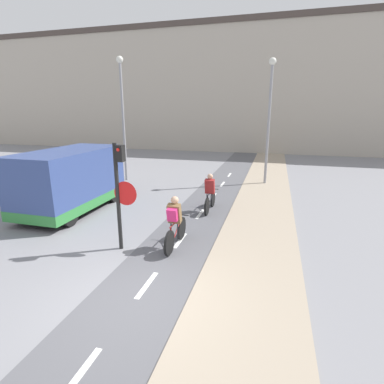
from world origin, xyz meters
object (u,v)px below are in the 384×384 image
object	(u,v)px
street_lamp_far	(122,107)
cyclist_near	(175,224)
cyclist_far	(210,195)
street_lamp_sidewalk	(270,109)
traffic_light_pole	(120,185)
van	(71,181)

from	to	relation	value
street_lamp_far	cyclist_near	bearing A→B (deg)	-54.15
street_lamp_far	cyclist_far	xyz separation A→B (m)	(5.77, -4.14, -3.37)
street_lamp_sidewalk	cyclist_near	size ratio (longest dim) A/B	3.50
street_lamp_sidewalk	traffic_light_pole	bearing A→B (deg)	-111.25
cyclist_near	cyclist_far	xyz separation A→B (m)	(0.27, 3.47, -0.05)
traffic_light_pole	street_lamp_far	world-z (taller)	street_lamp_far
street_lamp_far	van	distance (m)	6.24
street_lamp_sidewalk	cyclist_near	bearing A→B (deg)	-104.10
street_lamp_sidewalk	cyclist_near	distance (m)	9.56
cyclist_near	van	distance (m)	5.41
traffic_light_pole	street_lamp_far	xyz separation A→B (m)	(-4.11, 8.10, 2.16)
cyclist_far	van	xyz separation A→B (m)	(-5.24, -1.37, 0.51)
street_lamp_sidewalk	cyclist_far	size ratio (longest dim) A/B	3.58
cyclist_near	van	world-z (taller)	van
street_lamp_far	cyclist_far	bearing A→B (deg)	-35.65
street_lamp_far	cyclist_near	xyz separation A→B (m)	(5.50, -7.61, -3.32)
street_lamp_sidewalk	cyclist_far	bearing A→B (deg)	-110.03
street_lamp_far	van	bearing A→B (deg)	-84.49
street_lamp_far	street_lamp_sidewalk	world-z (taller)	street_lamp_far
cyclist_far	van	world-z (taller)	van
street_lamp_sidewalk	van	size ratio (longest dim) A/B	1.39
traffic_light_pole	cyclist_near	world-z (taller)	traffic_light_pole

